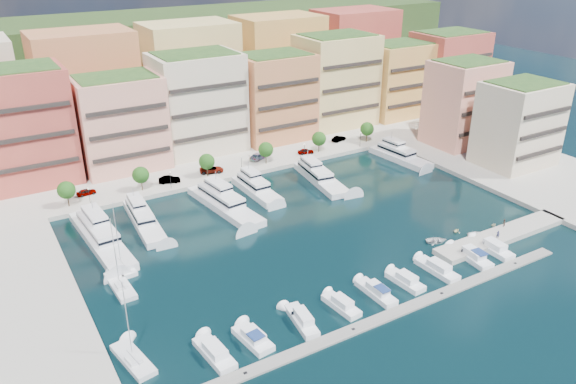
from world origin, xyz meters
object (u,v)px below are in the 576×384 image
lamppost_1 (170,177)px  lamppost_3 (304,149)px  yacht_0 (100,235)px  yacht_3 (255,188)px  cruiser_1 (253,339)px  sailboat_2 (122,266)px  tree_2 (207,162)px  cruiser_0 (215,353)px  cruiser_4 (376,292)px  tender_3 (494,225)px  tender_1 (456,230)px  cruiser_5 (406,281)px  cruiser_7 (472,256)px  tree_1 (141,175)px  lamppost_4 (360,137)px  yacht_6 (398,155)px  car_3 (259,156)px  tender_2 (477,234)px  yacht_2 (223,202)px  tree_4 (319,139)px  lamppost_0 (89,194)px  car_5 (339,139)px  person_0 (498,234)px  cruiser_8 (493,248)px  car_4 (306,151)px  car_2 (212,169)px  sailboat_0 (133,360)px  person_1 (504,223)px  cruiser_6 (437,269)px  lamppost_2 (241,162)px  car_1 (169,180)px  tree_3 (266,150)px  tender_0 (436,240)px  yacht_1 (143,219)px  yacht_4 (319,177)px  car_0 (86,192)px

lamppost_1 → lamppost_3: 36.00m
yacht_0 → yacht_3: size_ratio=1.59×
cruiser_1 → sailboat_2: bearing=110.1°
cruiser_1 → tree_2: bearing=72.8°
cruiser_0 → cruiser_4: bearing=-0.0°
sailboat_2 → tender_3: sailboat_2 is taller
tender_3 → tender_1: size_ratio=0.82×
sailboat_2 → cruiser_5: bearing=-36.6°
yacht_0 → tender_1: 69.75m
tree_2 → cruiser_7: (26.81, -58.12, -4.17)m
tree_1 → lamppost_4: bearing=-2.2°
yacht_6 → car_3: size_ratio=3.25×
yacht_0 → tender_2: bearing=-29.3°
lamppost_1 → yacht_3: bearing=-30.9°
yacht_0 → yacht_2: 26.54m
tree_4 → lamppost_0: 60.05m
tree_1 → lamppost_3: size_ratio=1.35×
tender_3 → car_5: bearing=-2.7°
lamppost_3 → cruiser_0: 75.01m
lamppost_0 → person_0: bearing=-40.3°
lamppost_0 → cruiser_8: (60.44, -55.79, -3.28)m
car_4 → car_2: bearing=105.0°
cruiser_1 → tender_3: bearing=6.5°
lamppost_1 → sailboat_0: size_ratio=0.32×
cruiser_5 → person_1: (29.32, 4.37, 1.24)m
tree_2 → tender_1: 59.04m
cruiser_6 → car_3: 61.78m
yacht_2 → lamppost_2: bearing=49.8°
tree_4 → car_3: size_ratio=0.97×
tender_2 → car_1: car_1 is taller
tree_4 → yacht_3: bearing=-154.4°
car_5 → car_3: bearing=79.3°
tree_3 → person_1: tree_3 is taller
car_2 → tender_3: bearing=-126.5°
cruiser_0 → cruiser_8: same height
cruiser_7 → tender_0: 7.85m
tender_2 → car_3: (-18.44, 56.12, 1.48)m
yacht_1 → person_1: bearing=-33.2°
lamppost_1 → yacht_4: (32.72, -11.86, -2.73)m
tree_3 → cruiser_0: bearing=-124.6°
yacht_6 → cruiser_0: (-72.50, -45.09, -0.66)m
person_1 → cruiser_7: bearing=-4.6°
tender_2 → cruiser_8: bearing=-177.5°
sailboat_0 → yacht_4: bearing=34.6°
cruiser_8 → cruiser_7: bearing=-179.8°
car_1 → cruiser_4: bearing=-148.9°
car_4 → yacht_0: bearing=123.6°
car_0 → cruiser_4: bearing=-156.6°
yacht_0 → cruiser_7: (56.44, -41.46, -0.64)m
yacht_1 → car_2: 27.02m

